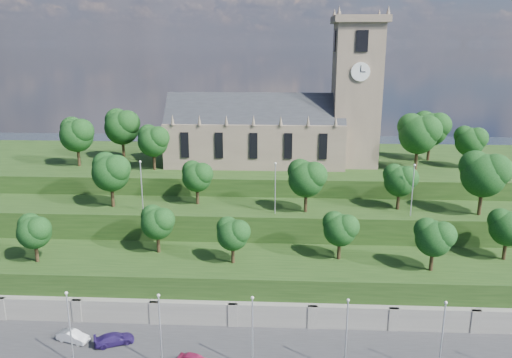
{
  "coord_description": "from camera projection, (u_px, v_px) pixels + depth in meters",
  "views": [
    {
      "loc": [
        0.83,
        -44.71,
        36.47
      ],
      "look_at": [
        -3.05,
        30.0,
        16.22
      ],
      "focal_mm": 35.0,
      "sensor_mm": 36.0,
      "label": 1
    }
  ],
  "objects": [
    {
      "name": "church",
      "position": [
        281.0,
        123.0,
        91.08
      ],
      "size": [
        38.6,
        12.35,
        27.6
      ],
      "color": "#705F4E",
      "rests_on": "hilltop"
    },
    {
      "name": "trees_upper",
      "position": [
        315.0,
        174.0,
        74.61
      ],
      "size": [
        62.22,
        8.52,
        9.55
      ],
      "color": "black",
      "rests_on": "embankment_upper"
    },
    {
      "name": "embankment_upper",
      "position": [
        275.0,
        243.0,
        79.06
      ],
      "size": [
        160.0,
        10.0,
        12.0
      ],
      "primitive_type": "cube",
      "color": "#1B3511",
      "rests_on": "ground"
    },
    {
      "name": "trees_lower",
      "position": [
        294.0,
        229.0,
        66.66
      ],
      "size": [
        68.53,
        8.72,
        7.11
      ],
      "color": "black",
      "rests_on": "embankment_lower"
    },
    {
      "name": "embankment_lower",
      "position": [
        273.0,
        287.0,
        68.98
      ],
      "size": [
        160.0,
        12.0,
        8.0
      ],
      "primitive_type": "cube",
      "color": "#1B3511",
      "rests_on": "ground"
    },
    {
      "name": "retaining_wall",
      "position": [
        273.0,
        320.0,
        63.56
      ],
      "size": [
        160.0,
        2.1,
        5.0
      ],
      "color": "slate",
      "rests_on": "ground"
    },
    {
      "name": "car_right",
      "position": [
        114.0,
        339.0,
        59.17
      ],
      "size": [
        4.99,
        3.58,
        1.34
      ],
      "primitive_type": "imported",
      "rotation": [
        0.0,
        0.0,
        1.98
      ],
      "color": "#261751",
      "rests_on": "promenade"
    },
    {
      "name": "lamp_posts_upper",
      "position": [
        275.0,
        184.0,
        73.41
      ],
      "size": [
        40.36,
        0.36,
        7.87
      ],
      "color": "#B2B2B7",
      "rests_on": "embankment_upper"
    },
    {
      "name": "car_middle",
      "position": [
        73.0,
        336.0,
        59.68
      ],
      "size": [
        4.25,
        2.48,
        1.32
      ],
      "primitive_type": "imported",
      "rotation": [
        0.0,
        0.0,
        1.28
      ],
      "color": "silver",
      "rests_on": "promenade"
    },
    {
      "name": "hilltop",
      "position": [
        277.0,
        195.0,
        98.91
      ],
      "size": [
        160.0,
        32.0,
        15.0
      ],
      "primitive_type": "cube",
      "color": "#1B3511",
      "rests_on": "ground"
    },
    {
      "name": "lamp_posts_promenade",
      "position": [
        252.0,
        328.0,
        53.33
      ],
      "size": [
        60.36,
        0.36,
        8.9
      ],
      "color": "#B2B2B7",
      "rests_on": "promenade"
    },
    {
      "name": "trees_hilltop",
      "position": [
        277.0,
        131.0,
        90.25
      ],
      "size": [
        76.2,
        15.8,
        9.95
      ],
      "color": "black",
      "rests_on": "hilltop"
    }
  ]
}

